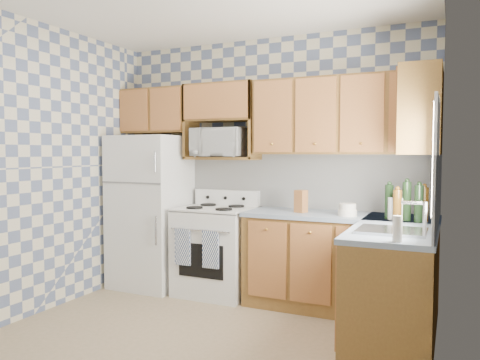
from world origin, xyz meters
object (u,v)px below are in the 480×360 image
Objects in this scene: refrigerator at (151,211)px; electric_kettle at (397,209)px; stove_body at (216,252)px; microwave at (220,143)px.

refrigerator is 8.74× the size of electric_kettle.
microwave is (-0.01, 0.11, 1.15)m from stove_body.
microwave reaches higher than stove_body.
refrigerator is 0.89m from stove_body.
electric_kettle is at bearing -11.02° from microwave.
microwave reaches higher than electric_kettle.
microwave is 2.88× the size of electric_kettle.
refrigerator is 1.11m from microwave.
stove_body is 1.16m from microwave.
electric_kettle is (1.83, -0.15, 0.57)m from stove_body.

